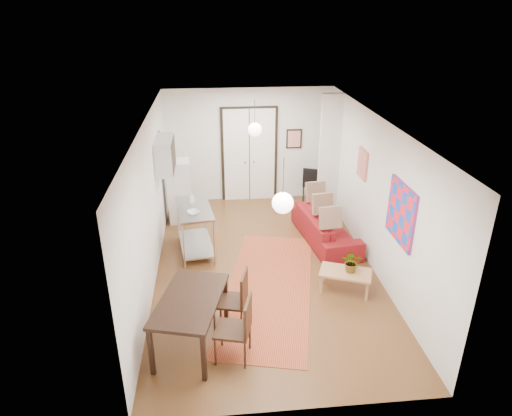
{
  "coord_description": "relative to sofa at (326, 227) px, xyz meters",
  "views": [
    {
      "loc": [
        -0.94,
        -7.7,
        4.78
      ],
      "look_at": [
        -0.17,
        0.07,
        1.25
      ],
      "focal_mm": 32.0,
      "sensor_mm": 36.0,
      "label": 1
    }
  ],
  "objects": [
    {
      "name": "poster_back",
      "position": [
        -0.29,
        2.52,
        1.28
      ],
      "size": [
        0.4,
        0.03,
        0.5
      ],
      "primitive_type": "cube",
      "color": "red",
      "rests_on": "wall_back"
    },
    {
      "name": "coffee_table",
      "position": [
        -0.1,
        -1.91,
        0.03
      ],
      "size": [
        1.02,
        0.8,
        0.4
      ],
      "rotation": [
        0.0,
        0.0,
        -0.38
      ],
      "color": "tan",
      "rests_on": "floor"
    },
    {
      "name": "sofa",
      "position": [
        0.0,
        0.0,
        0.0
      ],
      "size": [
        1.15,
        2.29,
        0.64
      ],
      "primitive_type": "imported",
      "rotation": [
        0.0,
        0.0,
        1.71
      ],
      "color": "maroon",
      "rests_on": "floor"
    },
    {
      "name": "floor",
      "position": [
        -1.44,
        -0.95,
        -0.32
      ],
      "size": [
        7.0,
        7.0,
        0.0
      ],
      "primitive_type": "plane",
      "color": "brown",
      "rests_on": "ground"
    },
    {
      "name": "painting_popart",
      "position": [
        0.63,
        -2.2,
        1.33
      ],
      "size": [
        0.05,
        1.0,
        1.0
      ],
      "primitive_type": "cube",
      "color": "red",
      "rests_on": "wall_right"
    },
    {
      "name": "ceiling",
      "position": [
        -1.44,
        -0.95,
        2.58
      ],
      "size": [
        4.2,
        7.0,
        0.02
      ],
      "primitive_type": "cube",
      "color": "white",
      "rests_on": "wall_back"
    },
    {
      "name": "pendant_back",
      "position": [
        -1.44,
        1.05,
        1.93
      ],
      "size": [
        0.3,
        0.3,
        0.8
      ],
      "color": "white",
      "rests_on": "ceiling"
    },
    {
      "name": "wall_back",
      "position": [
        -1.44,
        2.55,
        1.13
      ],
      "size": [
        4.2,
        0.02,
        2.9
      ],
      "primitive_type": "cube",
      "color": "silver",
      "rests_on": "floor"
    },
    {
      "name": "kilim_rug",
      "position": [
        -1.45,
        -1.7,
        -0.31
      ],
      "size": [
        2.33,
        4.19,
        0.01
      ],
      "primitive_type": "cube",
      "rotation": [
        0.0,
        0.0,
        -0.22
      ],
      "color": "#AD502B",
      "rests_on": "floor"
    },
    {
      "name": "print_left",
      "position": [
        -3.51,
        1.05,
        1.63
      ],
      "size": [
        0.03,
        0.44,
        0.54
      ],
      "primitive_type": "cube",
      "color": "brown",
      "rests_on": "wall_left"
    },
    {
      "name": "bowl",
      "position": [
        -2.8,
        -0.53,
        0.73
      ],
      "size": [
        0.32,
        0.32,
        0.06
      ],
      "primitive_type": "imported",
      "rotation": [
        0.0,
        0.0,
        0.42
      ],
      "color": "silver",
      "rests_on": "kitchen_counter"
    },
    {
      "name": "soap_bottle",
      "position": [
        -2.85,
        0.02,
        0.81
      ],
      "size": [
        0.13,
        0.13,
        0.21
      ],
      "primitive_type": "imported",
      "rotation": [
        0.0,
        0.0,
        0.42
      ],
      "color": "#549FB6",
      "rests_on": "kitchen_counter"
    },
    {
      "name": "wall_cabinet",
      "position": [
        -3.36,
        0.55,
        1.58
      ],
      "size": [
        0.35,
        1.0,
        0.7
      ],
      "primitive_type": "cube",
      "color": "silver",
      "rests_on": "wall_left"
    },
    {
      "name": "potted_plant",
      "position": [
        -0.0,
        -1.91,
        0.28
      ],
      "size": [
        0.44,
        0.41,
        0.39
      ],
      "primitive_type": "imported",
      "rotation": [
        0.0,
        0.0,
        -0.38
      ],
      "color": "#386E31",
      "rests_on": "coffee_table"
    },
    {
      "name": "dining_chair_near",
      "position": [
        -2.2,
        -2.6,
        0.27
      ],
      "size": [
        0.59,
        0.75,
        1.02
      ],
      "rotation": [
        0.0,
        0.0,
        -1.83
      ],
      "color": "#381E11",
      "rests_on": "floor"
    },
    {
      "name": "wall_left",
      "position": [
        -3.54,
        -0.95,
        1.13
      ],
      "size": [
        0.02,
        7.0,
        2.9
      ],
      "primitive_type": "cube",
      "color": "silver",
      "rests_on": "floor"
    },
    {
      "name": "kitchen_counter",
      "position": [
        -2.8,
        -0.23,
        0.36
      ],
      "size": [
        0.84,
        1.41,
        1.02
      ],
      "rotation": [
        0.0,
        0.0,
        0.14
      ],
      "color": "#ACAEB0",
      "rests_on": "floor"
    },
    {
      "name": "stub_partition",
      "position": [
        0.41,
        1.6,
        1.13
      ],
      "size": [
        0.5,
        0.1,
        2.9
      ],
      "primitive_type": "cube",
      "color": "silver",
      "rests_on": "floor"
    },
    {
      "name": "dining_table",
      "position": [
        -2.8,
        -3.06,
        0.42
      ],
      "size": [
        1.2,
        1.66,
        0.83
      ],
      "rotation": [
        0.0,
        0.0,
        -0.26
      ],
      "color": "black",
      "rests_on": "floor"
    },
    {
      "name": "painting_abstract",
      "position": [
        0.63,
        -0.15,
        1.48
      ],
      "size": [
        0.05,
        0.5,
        0.6
      ],
      "primitive_type": "cube",
      "color": "beige",
      "rests_on": "wall_right"
    },
    {
      "name": "wall_front",
      "position": [
        -1.44,
        -4.45,
        1.13
      ],
      "size": [
        4.2,
        0.02,
        2.9
      ],
      "primitive_type": "cube",
      "color": "silver",
      "rests_on": "floor"
    },
    {
      "name": "black_side_chair",
      "position": [
        0.17,
        2.29,
        0.24
      ],
      "size": [
        0.57,
        0.58,
        0.96
      ],
      "rotation": [
        0.0,
        0.0,
        2.76
      ],
      "color": "black",
      "rests_on": "floor"
    },
    {
      "name": "fridge",
      "position": [
        -3.19,
        1.35,
        0.43
      ],
      "size": [
        0.56,
        0.56,
        1.49
      ],
      "primitive_type": "cube",
      "rotation": [
        0.0,
        0.0,
        0.08
      ],
      "color": "silver",
      "rests_on": "floor"
    },
    {
      "name": "double_doors",
      "position": [
        -1.44,
        2.5,
        0.88
      ],
      "size": [
        1.44,
        0.06,
        2.5
      ],
      "primitive_type": "cube",
      "color": "white",
      "rests_on": "wall_back"
    },
    {
      "name": "pendant_front",
      "position": [
        -1.44,
        -2.95,
        1.93
      ],
      "size": [
        0.3,
        0.3,
        0.8
      ],
      "color": "white",
      "rests_on": "ceiling"
    },
    {
      "name": "dining_chair_far",
      "position": [
        -2.2,
        -3.3,
        0.27
      ],
      "size": [
        0.59,
        0.75,
        1.02
      ],
      "rotation": [
        0.0,
        0.0,
        -1.83
      ],
      "color": "#381E11",
      "rests_on": "floor"
    },
    {
      "name": "wall_right",
      "position": [
        0.66,
        -0.95,
        1.13
      ],
      "size": [
        0.02,
        7.0,
        2.9
      ],
      "primitive_type": "cube",
      "color": "silver",
      "rests_on": "floor"
    }
  ]
}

